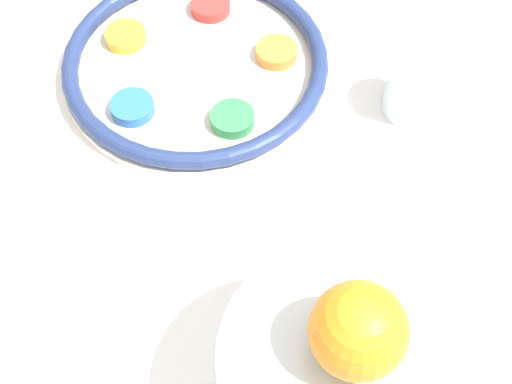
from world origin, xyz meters
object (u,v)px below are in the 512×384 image
Objects in this scene: orange_fruit at (358,331)px; fruit_stand at (347,367)px; cup_mid at (414,87)px; seder_plate at (196,63)px.

fruit_stand is at bearing -47.66° from orange_fruit.
fruit_stand is at bearing -44.71° from cup_mid.
seder_plate is at bearing 172.39° from orange_fruit.
orange_fruit is at bearing -7.61° from seder_plate.
fruit_stand is 0.06m from orange_fruit.
fruit_stand is 2.79× the size of orange_fruit.
orange_fruit reaches higher than fruit_stand.
cup_mid is (-0.25, 0.25, -0.06)m from fruit_stand.
orange_fruit is at bearing -44.67° from cup_mid.
fruit_stand is 3.00× the size of cup_mid.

